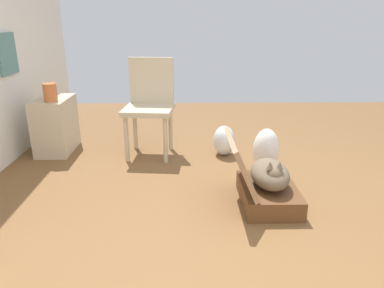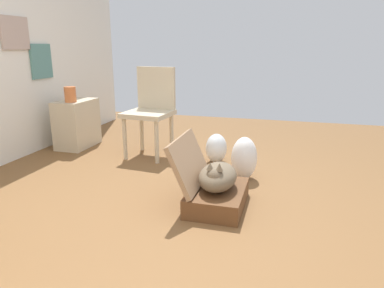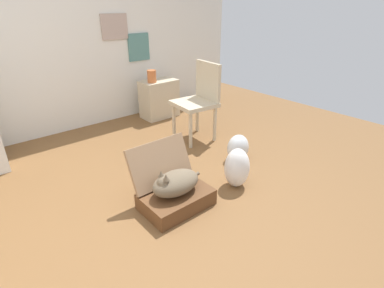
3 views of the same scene
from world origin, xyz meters
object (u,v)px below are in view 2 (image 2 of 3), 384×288
object	(u,v)px
side_table	(77,124)
chair	(151,108)
plastic_bag_clear	(216,148)
vase_tall	(70,94)
suitcase_base	(217,197)
cat	(218,176)
plastic_bag_white	(244,158)

from	to	relation	value
side_table	chair	world-z (taller)	chair
plastic_bag_clear	vase_tall	size ratio (longest dim) A/B	1.74
side_table	plastic_bag_clear	bearing A→B (deg)	-94.91
vase_tall	chair	bearing A→B (deg)	-85.92
suitcase_base	chair	distance (m)	1.57
plastic_bag_clear	chair	size ratio (longest dim) A/B	0.32
cat	chair	distance (m)	1.54
suitcase_base	vase_tall	xyz separation A→B (m)	(1.06, 1.95, 0.58)
chair	side_table	bearing A→B (deg)	-178.37
side_table	chair	size ratio (longest dim) A/B	0.58
cat	vase_tall	xyz separation A→B (m)	(1.07, 1.95, 0.41)
plastic_bag_white	vase_tall	xyz separation A→B (m)	(0.42, 2.07, 0.46)
cat	plastic_bag_clear	bearing A→B (deg)	12.29
plastic_bag_white	side_table	xyz separation A→B (m)	(0.55, 2.10, 0.09)
plastic_bag_clear	side_table	world-z (taller)	side_table
plastic_bag_clear	side_table	distance (m)	1.77
plastic_bag_white	vase_tall	distance (m)	2.16
chair	cat	bearing A→B (deg)	-43.66
cat	plastic_bag_clear	distance (m)	1.09
plastic_bag_clear	chair	world-z (taller)	chair
side_table	vase_tall	world-z (taller)	vase_tall
plastic_bag_white	plastic_bag_clear	size ratio (longest dim) A/B	1.29
cat	suitcase_base	bearing A→B (deg)	-2.15
suitcase_base	vase_tall	bearing A→B (deg)	61.38
plastic_bag_white	chair	size ratio (longest dim) A/B	0.41
cat	chair	bearing A→B (deg)	40.85
suitcase_base	cat	xyz separation A→B (m)	(-0.01, 0.00, 0.17)
cat	chair	xyz separation A→B (m)	(1.14, 0.99, 0.29)
suitcase_base	chair	bearing A→B (deg)	41.08
cat	vase_tall	world-z (taller)	vase_tall
suitcase_base	side_table	size ratio (longest dim) A/B	1.05
suitcase_base	plastic_bag_white	distance (m)	0.67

